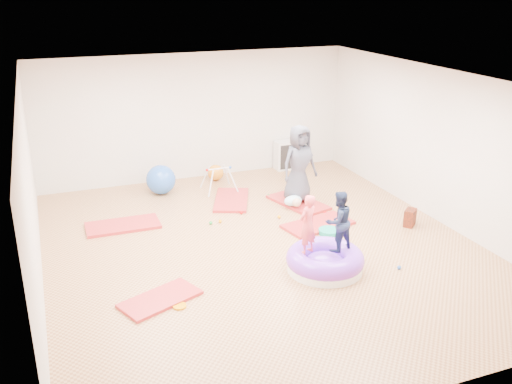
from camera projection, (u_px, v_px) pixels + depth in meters
name	position (u px, v px, depth m)	size (l,w,h in m)	color
room	(263.00, 169.00, 9.13)	(7.01, 8.01, 2.81)	tan
gym_mat_front_left	(160.00, 299.00, 8.02)	(1.12, 0.56, 0.05)	#AE3120
gym_mat_mid_left	(123.00, 225.00, 10.43)	(1.32, 0.66, 0.05)	#AE3120
gym_mat_center_back	(231.00, 200.00, 11.64)	(1.30, 0.65, 0.05)	#AE3120
gym_mat_right	(318.00, 224.00, 10.47)	(1.29, 0.64, 0.05)	#AE3120
gym_mat_rear_right	(298.00, 202.00, 11.50)	(1.31, 0.65, 0.05)	#AE3120
inflatable_cushion	(325.00, 261.00, 8.84)	(1.22, 1.22, 0.38)	white
child_pink	(308.00, 221.00, 8.59)	(0.35, 0.23, 0.95)	#FE535B
child_navy	(339.00, 218.00, 8.67)	(0.47, 0.37, 0.97)	#1E2A4D
adult_caregiver	(299.00, 164.00, 11.26)	(0.76, 0.50, 1.56)	#414451
infant	(294.00, 201.00, 11.20)	(0.36, 0.37, 0.21)	#BBE7FF
ball_pit_balls	(277.00, 216.00, 10.82)	(2.30, 3.72, 0.06)	#C60506
exercise_ball_blue	(161.00, 180.00, 11.96)	(0.62, 0.62, 0.62)	blue
exercise_ball_orange	(216.00, 173.00, 12.81)	(0.36, 0.36, 0.36)	orange
infant_play_gym	(219.00, 176.00, 12.07)	(0.69, 0.65, 0.53)	silver
cube_shelf	(289.00, 155.00, 13.56)	(0.68, 0.34, 0.68)	silver
balance_disc	(329.00, 232.00, 10.14)	(0.38, 0.38, 0.08)	#129982
backpack	(410.00, 218.00, 10.43)	(0.28, 0.17, 0.32)	maroon
yellow_toy	(180.00, 306.00, 7.87)	(0.19, 0.19, 0.03)	orange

